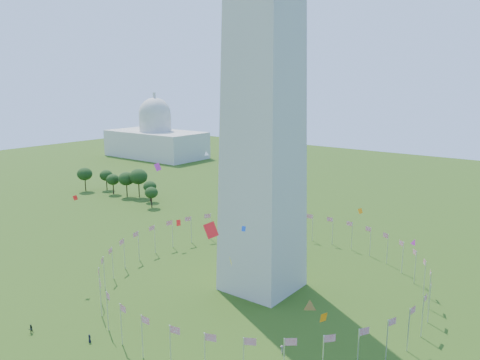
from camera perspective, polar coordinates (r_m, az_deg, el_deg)
name	(u,v)px	position (r m, az deg, el deg)	size (l,w,h in m)	color
flag_ring	(262,270)	(122.03, 2.72, -10.94)	(80.24, 80.24, 9.00)	silver
capitol_building	(155,124)	(331.31, -10.29, 6.74)	(70.00, 35.00, 46.00)	beige
kites_aloft	(240,259)	(93.14, -0.05, -9.58)	(95.71, 85.85, 33.02)	yellow
tree_line_west	(122,184)	(221.79, -14.15, -0.53)	(54.73, 15.66, 12.87)	#214416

